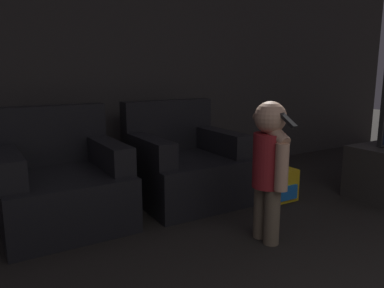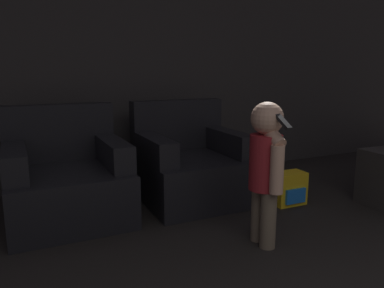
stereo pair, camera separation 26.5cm
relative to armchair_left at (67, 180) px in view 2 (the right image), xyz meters
name	(u,v)px [view 2 (the right image)]	position (x,y,z in m)	size (l,w,h in m)	color
wall_back	(119,51)	(0.64, 0.78, 1.00)	(8.40, 0.05, 2.60)	#33302D
armchair_left	(67,180)	(0.00, 0.00, 0.00)	(0.87, 0.88, 0.85)	black
armchair_right	(190,166)	(1.03, 0.00, 0.00)	(0.86, 0.87, 0.85)	black
person_toddler	(266,163)	(1.09, -1.02, 0.25)	(0.20, 0.36, 0.93)	brown
toy_backpack	(289,189)	(1.73, -0.50, -0.16)	(0.28, 0.18, 0.28)	yellow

